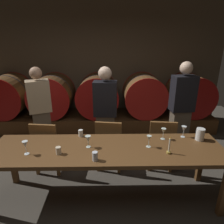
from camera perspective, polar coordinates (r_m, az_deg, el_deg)
ground_plane at (r=3.02m, az=-5.78°, el=-22.79°), size 7.68×7.68×0.00m
back_wall at (r=5.05m, az=-3.84°, el=13.78°), size 5.91×0.24×2.96m
barrel_shelf at (r=4.85m, az=-3.78°, el=-2.49°), size 5.32×0.90×0.35m
wine_barrel_far_left at (r=5.18m, az=-27.47°, el=4.13°), size 0.93×0.85×0.93m
wine_barrel_left at (r=4.81m, az=-16.56°, el=4.51°), size 0.93×0.85×0.93m
wine_barrel_center at (r=4.64m, az=-4.03°, el=4.75°), size 0.93×0.85×0.93m
wine_barrel_right at (r=4.71m, az=9.02°, el=4.77°), size 0.93×0.85×0.93m
wine_barrel_far_right at (r=5.00m, az=21.04°, el=4.56°), size 0.93×0.85×0.93m
dining_table at (r=2.59m, az=-1.42°, el=-11.43°), size 2.93×0.77×0.77m
chair_left at (r=3.34m, az=-17.76°, el=-8.82°), size 0.44×0.44×0.88m
chair_center at (r=3.25m, az=-0.78°, el=-8.55°), size 0.45×0.45×0.88m
chair_right at (r=3.36m, az=13.69°, el=-8.20°), size 0.44×0.44×0.88m
guest_left at (r=3.82m, az=-19.56°, el=0.22°), size 0.44×0.36×1.61m
guest_center at (r=3.40m, az=-1.87°, el=-0.64°), size 0.40×0.27×1.64m
guest_right at (r=3.65m, az=18.93°, el=0.29°), size 0.40×0.28×1.71m
candle_center at (r=2.51m, az=15.84°, el=-9.98°), size 0.05×0.05×0.22m
pitcher at (r=2.95m, az=23.69°, el=-5.81°), size 0.11×0.11×0.16m
wine_glass_far_left at (r=2.58m, az=-23.34°, el=-8.57°), size 0.07×0.07×0.17m
wine_glass_left at (r=2.54m, az=-6.80°, el=-7.70°), size 0.07×0.07×0.16m
wine_glass_center at (r=2.56m, az=10.42°, el=-7.43°), size 0.06×0.06×0.16m
wine_glass_right at (r=2.79m, az=14.37°, el=-5.28°), size 0.07×0.07×0.16m
wine_glass_far_right at (r=2.93m, az=19.67°, el=-4.55°), size 0.07×0.07×0.16m
cup_left at (r=2.50m, az=-14.92°, el=-10.50°), size 0.06×0.06×0.09m
cup_center at (r=2.85m, az=-8.86°, el=-5.93°), size 0.06×0.06×0.10m
cup_right at (r=2.31m, az=-4.83°, el=-12.37°), size 0.06×0.06×0.11m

